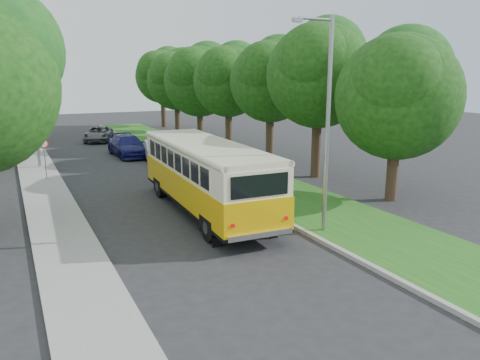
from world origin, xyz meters
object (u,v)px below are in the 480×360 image
lamppost_near (326,120)px  car_grey (99,134)px  vintage_bus (206,178)px  car_silver (167,157)px  car_blue (128,146)px  car_white (157,151)px  lamppost_far (32,105)px

lamppost_near → car_grey: bearing=95.9°
vintage_bus → car_silver: bearing=83.4°
car_blue → car_white: bearing=-69.1°
car_grey → car_white: bearing=-63.8°
car_blue → vintage_bus: bearing=-93.7°
lamppost_near → car_silver: 15.84m
vintage_bus → car_grey: bearing=92.7°
car_white → car_grey: bearing=108.8°
lamppost_near → lamppost_far: size_ratio=1.07×
lamppost_near → car_blue: (-2.52, 20.68, -3.60)m
lamppost_near → vintage_bus: 6.07m
lamppost_near → vintage_bus: lamppost_near is taller
car_silver → car_blue: size_ratio=0.74×
car_blue → lamppost_near: bearing=-85.3°
vintage_bus → car_white: 13.20m
car_blue → car_silver: bearing=-78.4°
lamppost_near → lamppost_far: bearing=115.7°
car_silver → car_grey: 14.50m
vintage_bus → lamppost_near: bearing=-55.1°
vintage_bus → car_blue: 16.15m
car_grey → car_blue: bearing=-69.1°
lamppost_near → car_grey: 30.11m
car_silver → car_white: bearing=90.8°
lamppost_near → car_grey: lamppost_near is taller
car_white → car_blue: bearing=123.3°
vintage_bus → car_white: (1.70, 13.06, -0.85)m
lamppost_far → car_silver: 9.01m
lamppost_near → lamppost_far: lamppost_near is taller
vintage_bus → car_blue: bearing=90.9°
car_silver → vintage_bus: bearing=-98.2°
lamppost_near → car_blue: bearing=96.9°
lamppost_far → car_white: 8.46m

